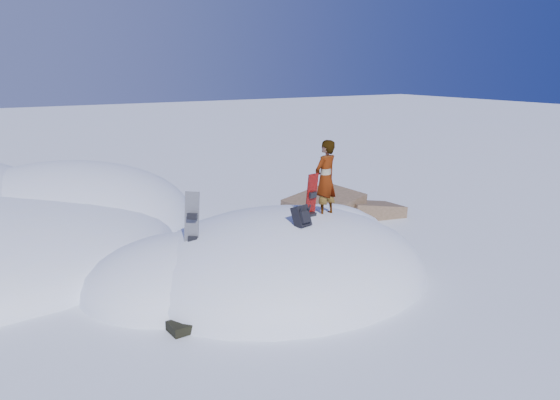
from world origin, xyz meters
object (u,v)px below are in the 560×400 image
snowboard_dark (192,230)px  person (326,178)px  snowboard_red (311,207)px  backpack (302,216)px

snowboard_dark → person: person is taller
snowboard_red → snowboard_dark: (-2.62, 0.58, -0.27)m
snowboard_red → person: (0.48, 0.13, 0.58)m
backpack → snowboard_red: bearing=27.5°
snowboard_red → snowboard_dark: snowboard_red is taller
backpack → person: bearing=17.0°
snowboard_dark → backpack: snowboard_dark is taller
backpack → person: 1.33m
snowboard_red → backpack: (-0.55, -0.47, -0.02)m
snowboard_dark → person: (3.10, -0.45, 0.85)m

